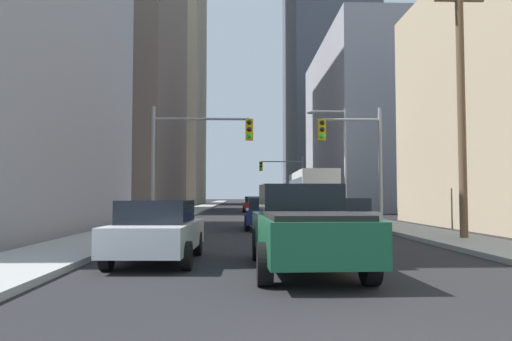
# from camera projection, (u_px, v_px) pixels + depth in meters

# --- Properties ---
(sidewalk_left) EXTENTS (2.61, 160.00, 0.15)m
(sidewalk_left) POSITION_uv_depth(u_px,v_px,m) (196.00, 209.00, 53.46)
(sidewalk_left) COLOR #9E9E99
(sidewalk_left) RESTS_ON ground
(sidewalk_right) EXTENTS (2.61, 160.00, 0.15)m
(sidewalk_right) POSITION_uv_depth(u_px,v_px,m) (309.00, 209.00, 53.86)
(sidewalk_right) COLOR #9E9E99
(sidewalk_right) RESTS_ON ground
(city_bus) EXTENTS (2.77, 11.55, 3.40)m
(city_bus) POSITION_uv_depth(u_px,v_px,m) (311.00, 191.00, 37.05)
(city_bus) COLOR silver
(city_bus) RESTS_ON ground
(pickup_truck_green) EXTENTS (2.20, 5.46, 1.90)m
(pickup_truck_green) POSITION_uv_depth(u_px,v_px,m) (304.00, 227.00, 10.66)
(pickup_truck_green) COLOR #195938
(pickup_truck_green) RESTS_ON ground
(sedan_white) EXTENTS (1.95, 4.26, 1.52)m
(sedan_white) POSITION_uv_depth(u_px,v_px,m) (157.00, 231.00, 11.85)
(sedan_white) COLOR white
(sedan_white) RESTS_ON ground
(sedan_silver) EXTENTS (1.95, 4.23, 1.52)m
(sedan_silver) POSITION_uv_depth(u_px,v_px,m) (347.00, 215.00, 21.17)
(sedan_silver) COLOR #B7BABF
(sedan_silver) RESTS_ON ground
(sedan_navy) EXTENTS (1.95, 4.22, 1.52)m
(sedan_navy) POSITION_uv_depth(u_px,v_px,m) (265.00, 213.00, 23.34)
(sedan_navy) COLOR #141E4C
(sedan_navy) RESTS_ON ground
(sedan_red) EXTENTS (1.95, 4.24, 1.52)m
(sedan_red) POSITION_uv_depth(u_px,v_px,m) (253.00, 204.00, 47.80)
(sedan_red) COLOR maroon
(sedan_red) RESTS_ON ground
(traffic_signal_near_left) EXTENTS (4.99, 0.44, 6.00)m
(traffic_signal_near_left) POSITION_uv_depth(u_px,v_px,m) (198.00, 145.00, 23.68)
(traffic_signal_near_left) COLOR gray
(traffic_signal_near_left) RESTS_ON ground
(traffic_signal_near_right) EXTENTS (3.19, 0.44, 6.00)m
(traffic_signal_near_right) POSITION_uv_depth(u_px,v_px,m) (354.00, 147.00, 23.92)
(traffic_signal_near_right) COLOR gray
(traffic_signal_near_right) RESTS_ON ground
(traffic_signal_far_right) EXTENTS (4.95, 0.44, 6.00)m
(traffic_signal_far_right) POSITION_uv_depth(u_px,v_px,m) (283.00, 173.00, 53.88)
(traffic_signal_far_right) COLOR gray
(traffic_signal_far_right) RESTS_ON ground
(utility_pole_right) EXTENTS (2.20, 0.28, 10.11)m
(utility_pole_right) POSITION_uv_depth(u_px,v_px,m) (461.00, 92.00, 17.29)
(utility_pole_right) COLOR brown
(utility_pole_right) RESTS_ON ground
(street_lamp_right) EXTENTS (2.65, 0.32, 7.50)m
(street_lamp_right) POSITION_uv_depth(u_px,v_px,m) (339.00, 152.00, 32.45)
(street_lamp_right) COLOR gray
(street_lamp_right) RESTS_ON ground
(building_left_mid_office) EXTENTS (20.40, 21.96, 34.49)m
(building_left_mid_office) POSITION_uv_depth(u_px,v_px,m) (81.00, 50.00, 52.02)
(building_left_mid_office) COLOR #66564C
(building_left_mid_office) RESTS_ON ground
(building_left_far_tower) EXTENTS (18.67, 24.09, 71.44)m
(building_left_far_tower) POSITION_uv_depth(u_px,v_px,m) (153.00, 15.00, 91.20)
(building_left_far_tower) COLOR tan
(building_left_far_tower) RESTS_ON ground
(building_right_mid_block) EXTENTS (15.64, 25.82, 19.16)m
(building_right_mid_block) POSITION_uv_depth(u_px,v_px,m) (387.00, 127.00, 56.46)
(building_right_mid_block) COLOR #93939E
(building_right_mid_block) RESTS_ON ground
(building_right_far_highrise) EXTENTS (15.16, 27.43, 49.33)m
(building_right_far_highrise) POSITION_uv_depth(u_px,v_px,m) (326.00, 80.00, 96.31)
(building_right_far_highrise) COLOR #4C515B
(building_right_far_highrise) RESTS_ON ground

